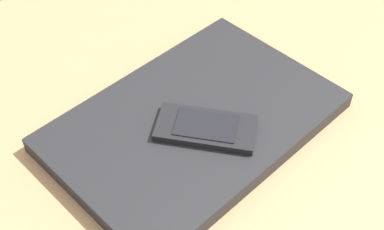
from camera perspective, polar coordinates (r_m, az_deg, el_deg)
name	(u,v)px	position (r cm, az deg, el deg)	size (l,w,h in cm)	color
desk_surface	(235,98)	(70.79, 4.57, 1.83)	(120.00, 80.00, 3.00)	#9E7751
laptop_closed	(192,121)	(64.21, 0.00, -0.60)	(33.05, 22.17, 2.06)	black
cell_phone_on_laptop	(206,128)	(61.39, 1.49, -1.37)	(10.16, 12.60, 1.01)	black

